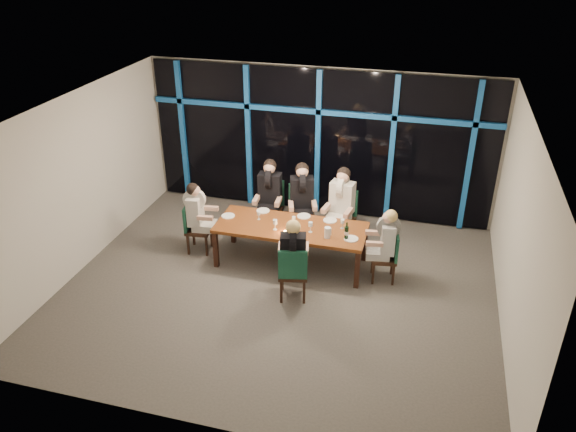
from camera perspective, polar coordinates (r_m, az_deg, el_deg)
The scene contains 29 objects.
room at distance 8.41m, azimuth -1.06°, elevation 4.04°, with size 7.04×7.00×3.02m.
window_wall at distance 11.23m, azimuth 3.17°, elevation 7.64°, with size 6.86×0.43×2.94m.
dining_table at distance 9.70m, azimuth 0.31°, elevation -1.39°, with size 2.60×1.00×0.75m.
chair_far_left at distance 10.83m, azimuth -1.75°, elevation 1.23°, with size 0.51×0.51×1.03m.
chair_far_mid at distance 10.64m, azimuth 1.38°, elevation 0.78°, with size 0.60×0.60×1.04m.
chair_far_right at distance 10.50m, azimuth 5.54°, elevation 0.23°, with size 0.56×0.56×1.04m.
chair_end_left at distance 10.32m, azimuth -9.50°, elevation -0.95°, with size 0.48×0.48×0.92m.
chair_end_right at distance 9.51m, azimuth 10.21°, elevation -3.80°, with size 0.48×0.48×0.90m.
chair_near_mid at distance 8.85m, azimuth 0.51°, elevation -5.60°, with size 0.54×0.54×0.97m.
diner_far_left at distance 10.57m, azimuth -1.89°, elevation 2.99°, with size 0.53×0.66×1.00m.
diner_far_mid at distance 10.38m, azimuth 1.43°, elevation 2.57°, with size 0.61×0.71×1.01m.
diner_far_right at distance 10.24m, azimuth 5.47°, elevation 2.06°, with size 0.56×0.69×1.01m.
diner_end_left at distance 10.13m, azimuth -9.23°, elevation 0.85°, with size 0.60×0.49×0.90m.
diner_end_right at distance 9.32m, azimuth 9.92°, elevation -1.91°, with size 0.59×0.48×0.87m.
diner_near_mid at distance 8.71m, azimuth 0.53°, elevation -3.18°, with size 0.55×0.65×0.95m.
plate_far_left at distance 10.18m, azimuth -2.55°, elevation 0.54°, with size 0.24×0.24×0.01m, color white.
plate_far_mid at distance 9.98m, azimuth 1.62°, elevation -0.01°, with size 0.24×0.24×0.01m, color white.
plate_far_right at distance 9.87m, azimuth 4.30°, elevation -0.44°, with size 0.24×0.24×0.01m, color white.
plate_end_left at distance 10.04m, azimuth -6.10°, elevation 0.01°, with size 0.24×0.24×0.01m, color white.
plate_end_right at distance 9.34m, azimuth 6.43°, elevation -2.31°, with size 0.24×0.24×0.01m, color white.
plate_near_mid at distance 9.29m, azimuth 0.62°, elevation -2.30°, with size 0.24×0.24×0.01m, color white.
wine_bottle at distance 9.28m, azimuth 5.96°, elevation -1.69°, with size 0.07×0.07×0.31m.
water_pitcher at distance 9.30m, azimuth 4.03°, elevation -1.69°, with size 0.12×0.11×0.19m.
tea_light at distance 9.47m, azimuth -0.28°, elevation -1.61°, with size 0.05×0.05×0.03m, color #FFA74C.
wine_glass_a at distance 9.50m, azimuth -1.33°, elevation -0.67°, with size 0.07×0.07×0.19m.
wine_glass_b at distance 9.66m, azimuth 0.60°, elevation -0.29°, with size 0.06×0.06×0.16m.
wine_glass_c at distance 9.43m, azimuth 2.30°, elevation -0.92°, with size 0.07×0.07×0.19m.
wine_glass_d at distance 9.85m, azimuth -3.00°, elevation 0.24°, with size 0.06×0.06×0.16m.
wine_glass_e at distance 9.59m, azimuth 5.56°, elevation -0.61°, with size 0.07×0.07×0.17m.
Camera 1 is at (2.15, -7.39, 5.42)m, focal length 35.00 mm.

